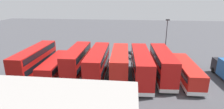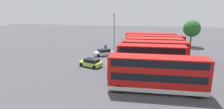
{
  "view_description": "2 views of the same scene",
  "coord_description": "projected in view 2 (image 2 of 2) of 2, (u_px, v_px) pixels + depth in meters",
  "views": [
    {
      "loc": [
        -4.0,
        38.01,
        12.81
      ],
      "look_at": [
        0.08,
        2.66,
        1.73
      ],
      "focal_mm": 29.95,
      "sensor_mm": 36.0,
      "label": 1
    },
    {
      "loc": [
        35.38,
        8.26,
        10.47
      ],
      "look_at": [
        0.45,
        2.11,
        1.54
      ],
      "focal_mm": 30.91,
      "sensor_mm": 36.0,
      "label": 2
    }
  ],
  "objects": [
    {
      "name": "waste_bin_yellow",
      "position": [
        106.0,
        47.0,
        48.63
      ],
      "size": [
        0.6,
        0.6,
        0.95
      ],
      "primitive_type": "cylinder",
      "color": "#333338",
      "rests_on": "ground"
    },
    {
      "name": "tree_leftmost",
      "position": [
        192.0,
        29.0,
        50.46
      ],
      "size": [
        4.41,
        4.41,
        6.96
      ],
      "color": "#4C3823",
      "rests_on": "ground"
    },
    {
      "name": "car_hatchback_silver",
      "position": [
        91.0,
        63.0,
        34.22
      ],
      "size": [
        3.09,
        4.42,
        1.43
      ],
      "color": "#A5D14C",
      "rests_on": "ground"
    },
    {
      "name": "ground_plane",
      "position": [
        102.0,
        61.0,
        37.73
      ],
      "size": [
        140.0,
        140.0,
        0.0
      ],
      "primitive_type": "plane",
      "color": "#47474C"
    },
    {
      "name": "bus_double_decker_fifth",
      "position": [
        154.0,
        53.0,
        33.97
      ],
      "size": [
        2.87,
        11.57,
        4.55
      ],
      "color": "#B71411",
      "rests_on": "ground"
    },
    {
      "name": "car_small_green",
      "position": [
        104.0,
        52.0,
        41.77
      ],
      "size": [
        3.73,
        4.44,
        1.43
      ],
      "color": "silver",
      "rests_on": "ground"
    },
    {
      "name": "bus_double_decker_second",
      "position": [
        150.0,
        42.0,
        43.96
      ],
      "size": [
        3.15,
        11.27,
        4.55
      ],
      "color": "#B71411",
      "rests_on": "ground"
    },
    {
      "name": "bus_double_decker_far_end",
      "position": [
        157.0,
        73.0,
        23.68
      ],
      "size": [
        2.78,
        12.09,
        4.55
      ],
      "color": "#B71411",
      "rests_on": "ground"
    },
    {
      "name": "box_truck_blue",
      "position": [
        147.0,
        38.0,
        54.4
      ],
      "size": [
        2.97,
        7.64,
        3.2
      ],
      "color": "#235999",
      "rests_on": "ground"
    },
    {
      "name": "lamp_post_tall",
      "position": [
        114.0,
        29.0,
        46.43
      ],
      "size": [
        0.7,
        0.3,
        8.62
      ],
      "color": "#38383D",
      "rests_on": "ground"
    },
    {
      "name": "bus_double_decker_third",
      "position": [
        155.0,
        45.0,
        40.57
      ],
      "size": [
        3.31,
        12.13,
        4.55
      ],
      "color": "#B71411",
      "rests_on": "ground"
    },
    {
      "name": "bus_single_deck_seventh",
      "position": [
        156.0,
        70.0,
        27.28
      ],
      "size": [
        3.07,
        10.48,
        2.95
      ],
      "color": "#B71411",
      "rests_on": "ground"
    },
    {
      "name": "bus_double_decker_fourth",
      "position": [
        154.0,
        49.0,
        37.4
      ],
      "size": [
        3.05,
        10.94,
        4.55
      ],
      "color": "red",
      "rests_on": "ground"
    },
    {
      "name": "bus_double_decker_sixth",
      "position": [
        151.0,
        58.0,
        30.58
      ],
      "size": [
        2.84,
        10.74,
        4.55
      ],
      "color": "#B71411",
      "rests_on": "ground"
    },
    {
      "name": "bus_single_deck_near_end",
      "position": [
        152.0,
        43.0,
        47.56
      ],
      "size": [
        2.9,
        10.93,
        2.95
      ],
      "color": "red",
      "rests_on": "ground"
    }
  ]
}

